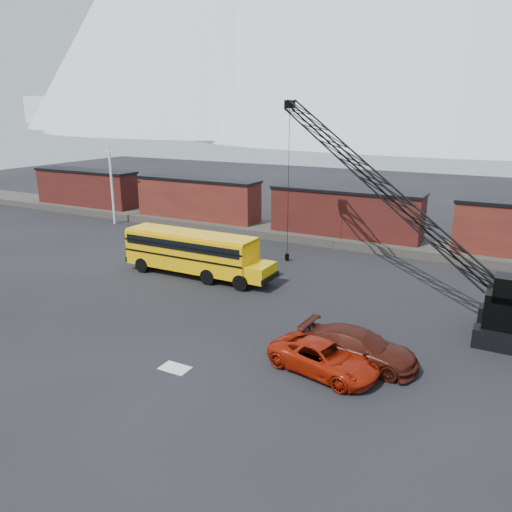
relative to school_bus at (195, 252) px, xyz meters
The scene contains 11 objects.
ground 10.18m from the school_bus, 49.92° to the right, with size 160.00×160.00×0.00m, color black.
gravel_berm 15.78m from the school_bus, 65.75° to the left, with size 120.00×5.00×0.70m, color #4B453E.
boxcar_west_far 29.31m from the school_bus, 150.71° to the left, with size 13.70×3.10×4.17m.
boxcar_west_near 17.25m from the school_bus, 123.67° to the left, with size 13.70×3.10×4.17m.
boxcar_mid 15.75m from the school_bus, 65.75° to the left, with size 13.70×3.10×4.17m.
utility_pole 20.50m from the school_bus, 149.51° to the left, with size 1.40×0.24×8.00m.
snow_patch 13.70m from the school_bus, 59.21° to the right, with size 1.40×0.90×0.02m, color silver.
school_bus is the anchor object (origin of this frame).
red_pickup 15.86m from the school_bus, 33.50° to the right, with size 2.39×5.19×1.44m, color #9F1B07.
maroon_suv 16.03m from the school_bus, 26.40° to the right, with size 2.29×5.63×1.63m, color #41140B.
crawler_crane 13.66m from the school_bus, 13.17° to the left, with size 20.55×9.87×12.50m.
Camera 1 is at (13.69, -20.61, 11.58)m, focal length 35.00 mm.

